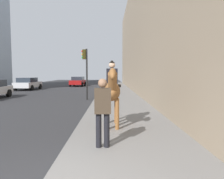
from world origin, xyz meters
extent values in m
ellipsoid|color=brown|center=(4.09, -1.22, 1.34)|extent=(1.51, 0.58, 0.66)
cylinder|color=brown|center=(3.64, -1.38, 0.63)|extent=(0.13, 0.13, 1.02)
cylinder|color=brown|center=(3.64, -1.06, 0.63)|extent=(0.13, 0.13, 1.02)
cylinder|color=brown|center=(4.54, -1.37, 0.63)|extent=(0.13, 0.13, 1.02)
cylinder|color=brown|center=(4.54, -1.05, 0.63)|extent=(0.13, 0.13, 1.02)
cylinder|color=brown|center=(3.32, -1.23, 1.69)|extent=(0.64, 0.29, 0.68)
ellipsoid|color=brown|center=(3.11, -1.23, 1.94)|extent=(0.63, 0.23, 0.49)
cylinder|color=black|center=(4.80, -1.21, 1.24)|extent=(0.28, 0.10, 0.55)
cube|color=black|center=(4.14, -1.22, 1.52)|extent=(0.45, 0.61, 0.08)
cube|color=black|center=(4.14, -1.22, 1.84)|extent=(0.28, 0.38, 0.55)
sphere|color=#D8AD8C|center=(4.14, -1.22, 2.23)|extent=(0.22, 0.22, 0.22)
cone|color=black|center=(4.14, -1.22, 2.35)|extent=(0.20, 0.20, 0.10)
cylinder|color=black|center=(1.98, -0.88, 0.54)|extent=(0.14, 0.14, 0.85)
cylinder|color=black|center=(1.99, -1.08, 0.54)|extent=(0.14, 0.14, 0.85)
cube|color=#3F3326|center=(1.99, -0.98, 1.28)|extent=(0.28, 0.41, 0.62)
sphere|color=#8C664C|center=(1.99, -0.98, 1.71)|extent=(0.22, 0.22, 0.22)
cylinder|color=black|center=(14.21, 7.21, 0.32)|extent=(0.65, 0.24, 0.64)
cube|color=maroon|center=(28.81, 3.79, 0.62)|extent=(4.36, 1.92, 0.60)
cube|color=#262D38|center=(29.07, 3.78, 1.18)|extent=(2.54, 1.64, 0.52)
cylinder|color=black|center=(27.45, 2.95, 0.32)|extent=(0.65, 0.24, 0.64)
cylinder|color=black|center=(27.51, 4.72, 0.32)|extent=(0.65, 0.24, 0.64)
cylinder|color=black|center=(30.11, 2.86, 0.32)|extent=(0.65, 0.24, 0.64)
cylinder|color=black|center=(30.18, 4.62, 0.32)|extent=(0.65, 0.24, 0.64)
cube|color=silver|center=(21.89, 8.59, 0.62)|extent=(4.41, 1.89, 0.60)
cube|color=#262D38|center=(21.63, 8.60, 1.18)|extent=(2.38, 1.65, 0.52)
cylinder|color=black|center=(23.27, 9.50, 0.32)|extent=(0.64, 0.23, 0.64)
cylinder|color=black|center=(23.24, 7.66, 0.32)|extent=(0.64, 0.23, 0.64)
cylinder|color=black|center=(20.55, 9.53, 0.32)|extent=(0.64, 0.23, 0.64)
cylinder|color=black|center=(20.52, 7.69, 0.32)|extent=(0.64, 0.23, 0.64)
cylinder|color=black|center=(12.27, 0.56, 1.86)|extent=(0.12, 0.12, 3.72)
cube|color=#2D280C|center=(12.27, 0.74, 3.32)|extent=(0.20, 0.24, 0.70)
sphere|color=red|center=(12.27, 0.87, 3.54)|extent=(0.14, 0.14, 0.14)
sphere|color=orange|center=(12.27, 0.87, 3.32)|extent=(0.14, 0.14, 0.14)
sphere|color=green|center=(12.27, 0.87, 3.10)|extent=(0.14, 0.14, 0.14)
camera|label=1|loc=(-3.10, -1.17, 1.95)|focal=33.73mm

